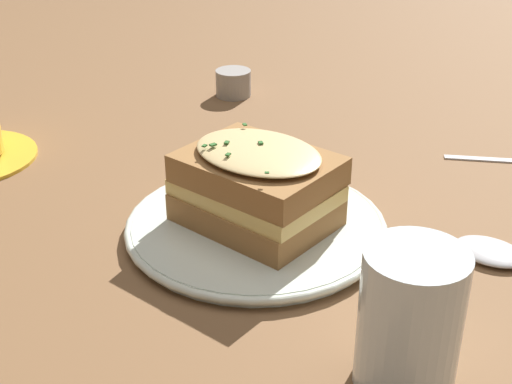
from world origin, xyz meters
The scene contains 6 objects.
ground_plane centered at (0.00, 0.00, 0.00)m, with size 2.40×2.40×0.00m, color brown.
dinner_plate centered at (0.01, -0.03, 0.01)m, with size 0.24×0.24×0.01m.
sandwich centered at (0.01, -0.03, 0.05)m, with size 0.11×0.14×0.08m.
water_glass centered at (-0.09, -0.22, 0.05)m, with size 0.07×0.07×0.10m, color silver.
spoon centered at (0.10, -0.22, 0.00)m, with size 0.05×0.18×0.01m.
condiment_pot centered at (0.29, 0.21, 0.02)m, with size 0.05×0.05×0.04m, color gray.
Camera 1 is at (-0.44, -0.35, 0.34)m, focal length 50.00 mm.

